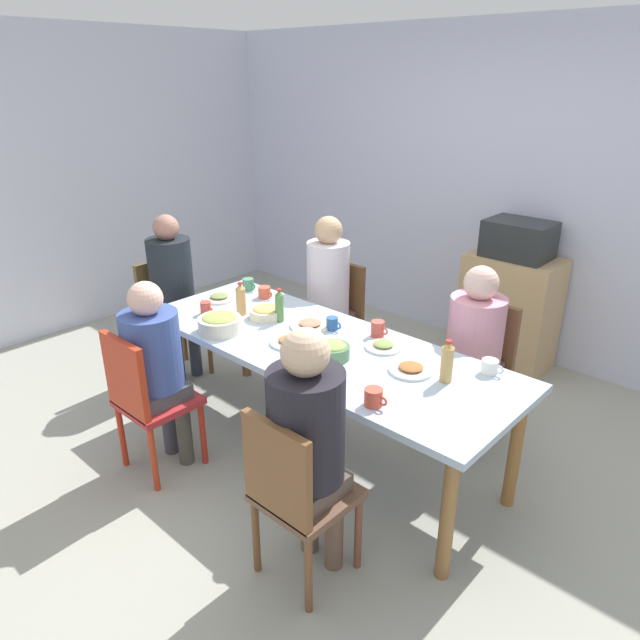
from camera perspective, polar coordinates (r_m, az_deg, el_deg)
The scene contains 35 objects.
ground_plane at distance 3.77m, azimuth 0.00°, elevation -12.62°, with size 7.26×7.26×0.00m, color #9D9E90.
wall_back at distance 5.01m, azimuth 17.82°, elevation 11.68°, with size 6.29×0.12×2.60m, color silver.
wall_left at distance 5.70m, azimuth -24.07°, elevation 12.08°, with size 0.12×4.56×2.60m, color silver.
dining_table at distance 3.42m, azimuth 0.00°, elevation -3.43°, with size 2.40×0.88×0.75m.
chair_0 at distance 2.66m, azimuth -2.55°, elevation -16.42°, with size 0.40×0.40×0.90m.
person_0 at distance 2.56m, azimuth -1.24°, elevation -11.14°, with size 0.34×0.34×1.27m.
chair_1 at distance 4.41m, azimuth 1.48°, elevation 0.57°, with size 0.40×0.40×0.90m.
person_1 at distance 4.26m, azimuth 0.72°, elevation 3.36°, with size 0.31×0.31×1.28m.
chair_2 at distance 3.81m, azimuth 15.23°, elevation -4.16°, with size 0.40×0.40×0.90m.
person_2 at distance 3.65m, azimuth 14.90°, elevation -1.80°, with size 0.34×0.34×1.18m.
chair_3 at distance 4.61m, azimuth -14.61°, elevation 0.83°, with size 0.40×0.40×0.90m.
person_3 at distance 4.45m, azimuth -14.29°, elevation 3.51°, with size 0.32×0.32×1.28m.
chair_4 at distance 3.47m, azimuth -16.83°, elevation -7.16°, with size 0.40×0.40×0.90m.
person_4 at distance 3.42m, azimuth -15.94°, elevation -3.72°, with size 0.33×0.33×1.18m.
plate_0 at distance 3.35m, azimuth 6.25°, elevation -2.55°, with size 0.21×0.21×0.04m.
plate_1 at distance 3.39m, azimuth -3.09°, elevation -2.13°, with size 0.22×0.22×0.04m.
plate_2 at distance 4.10m, azimuth -9.86°, elevation 2.19°, with size 0.23×0.23×0.04m.
plate_3 at distance 3.61m, azimuth -0.96°, elevation -0.45°, with size 0.25×0.25×0.04m.
plate_4 at distance 3.12m, azimuth 8.92°, elevation -4.77°, with size 0.24×0.24×0.04m.
bowl_0 at distance 3.74m, azimuth -5.33°, elevation 0.76°, with size 0.21×0.21×0.08m.
bowl_1 at distance 3.20m, azimuth 1.28°, elevation -3.02°, with size 0.19×0.19×0.10m.
bowl_2 at distance 3.58m, azimuth -9.83°, elevation -0.31°, with size 0.26×0.26×0.11m.
cup_0 at distance 4.24m, azimuth -7.05°, elevation 3.49°, with size 0.12×0.08×0.09m.
cup_1 at distance 2.96m, azimuth -0.12°, elevation -5.29°, with size 0.12×0.09×0.10m.
cup_2 at distance 3.56m, azimuth 1.24°, elevation -0.36°, with size 0.11×0.07×0.08m.
cup_3 at distance 2.78m, azimuth 5.31°, elevation -7.57°, with size 0.13×0.09×0.09m.
cup_4 at distance 4.08m, azimuth -5.46°, elevation 2.72°, with size 0.12×0.09×0.08m.
cup_5 at distance 3.18m, azimuth 16.37°, elevation -4.42°, with size 0.12×0.09×0.07m.
cup_6 at distance 3.48m, azimuth 5.71°, elevation -0.88°, with size 0.12×0.08×0.10m.
cup_7 at distance 3.86m, azimuth -11.13°, elevation 1.16°, with size 0.11×0.07×0.08m.
bottle_0 at distance 3.66m, azimuth -4.01°, elevation 1.38°, with size 0.05×0.05×0.22m.
bottle_1 at distance 3.79m, azimuth -7.78°, elevation 2.02°, with size 0.06×0.06×0.22m.
bottle_2 at distance 3.01m, azimuth 12.38°, elevation -4.06°, with size 0.06×0.06×0.23m.
side_cabinet at distance 4.87m, azimuth 18.06°, elevation 0.83°, with size 0.70×0.44×0.90m, color tan.
microwave at distance 4.69m, azimuth 18.94°, elevation 7.51°, with size 0.48×0.36×0.28m, color #252929.
Camera 1 is at (2.07, -2.25, 2.21)m, focal length 32.57 mm.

